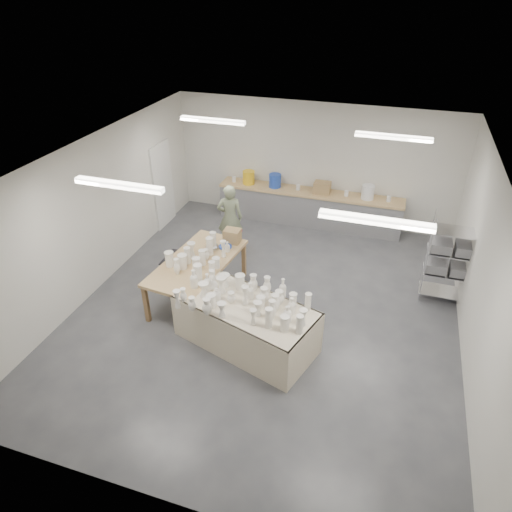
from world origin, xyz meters
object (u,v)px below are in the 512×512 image
(red_stool, at_px, (235,231))
(work_table, at_px, (201,259))
(potter, at_px, (230,218))
(drying_table, at_px, (246,322))

(red_stool, bearing_deg, work_table, -86.96)
(work_table, relative_size, potter, 1.47)
(drying_table, bearing_deg, work_table, 157.18)
(potter, distance_m, red_stool, 0.55)
(work_table, bearing_deg, red_stool, 99.37)
(drying_table, height_order, potter, potter)
(work_table, height_order, red_stool, work_table)
(drying_table, relative_size, work_table, 1.11)
(drying_table, distance_m, potter, 3.27)
(red_stool, bearing_deg, drying_table, -66.79)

